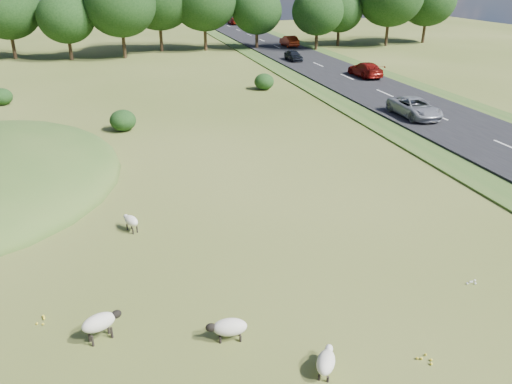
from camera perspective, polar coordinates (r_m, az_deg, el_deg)
ground at (r=38.28m, az=-9.54°, el=7.66°), size 160.00×160.00×0.00m
road at (r=53.37m, az=11.30°, el=12.26°), size 8.00×150.00×0.25m
treeline at (r=72.21m, az=-14.50°, el=20.09°), size 96.28×14.66×11.70m
shrubs at (r=43.86m, az=-12.27°, el=10.53°), size 25.08×12.41×1.55m
sheep_0 at (r=15.92m, az=-3.15°, el=-15.17°), size 1.34×0.73×0.75m
sheep_1 at (r=14.98m, az=8.01°, el=-18.62°), size 0.95×1.18×0.67m
sheep_2 at (r=16.51m, az=-17.41°, el=-14.02°), size 1.33×0.91×0.93m
sheep_3 at (r=22.51m, az=-14.10°, el=-3.20°), size 0.78×1.05×0.74m
car_0 at (r=111.07m, az=-2.51°, el=18.96°), size 1.99×4.89×1.42m
car_2 at (r=40.57m, az=17.69°, el=9.20°), size 2.37×5.14×1.43m
car_3 at (r=64.78m, az=4.30°, el=15.31°), size 1.50×3.72×1.27m
car_4 at (r=77.65m, az=3.81°, el=16.85°), size 1.62×4.66×1.53m
car_5 at (r=55.55m, az=12.39°, el=13.53°), size 2.09×5.15×1.50m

